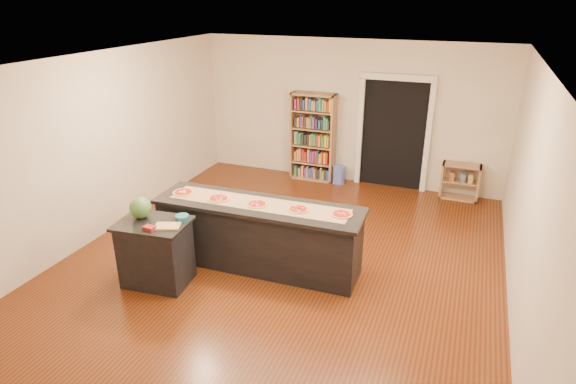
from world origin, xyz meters
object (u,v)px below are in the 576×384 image
at_px(watermelon, 140,208).
at_px(low_shelf, 460,181).
at_px(side_counter, 156,252).
at_px(bookshelf, 313,137).
at_px(waste_bin, 339,175).
at_px(kitchen_island, 259,235).

bearing_deg(watermelon, low_shelf, 49.06).
bearing_deg(side_counter, bookshelf, 75.40).
relative_size(low_shelf, waste_bin, 1.87).
distance_m(low_shelf, watermelon, 5.80).
relative_size(bookshelf, low_shelf, 2.60).
distance_m(bookshelf, waste_bin, 0.92).
bearing_deg(waste_bin, kitchen_island, -93.09).
xyz_separation_m(side_counter, watermelon, (-0.21, 0.06, 0.58)).
bearing_deg(side_counter, kitchen_island, 33.46).
xyz_separation_m(low_shelf, watermelon, (-3.77, -4.35, 0.69)).
bearing_deg(low_shelf, watermelon, -130.94).
bearing_deg(low_shelf, waste_bin, -178.60).
height_order(side_counter, bookshelf, bookshelf).
bearing_deg(bookshelf, kitchen_island, -83.53).
distance_m(bookshelf, watermelon, 4.43).
relative_size(waste_bin, watermelon, 1.30).
bearing_deg(bookshelf, low_shelf, 0.23).
height_order(side_counter, watermelon, watermelon).
height_order(side_counter, low_shelf, side_counter).
height_order(side_counter, waste_bin, side_counter).
distance_m(waste_bin, watermelon, 4.62).
distance_m(kitchen_island, side_counter, 1.39).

